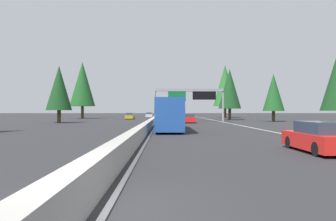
# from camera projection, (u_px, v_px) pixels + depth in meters

# --- Properties ---
(ground_plane) EXTENTS (320.00, 320.00, 0.00)m
(ground_plane) POSITION_uv_depth(u_px,v_px,m) (158.00, 119.00, 65.87)
(ground_plane) COLOR #262628
(median_barrier) EXTENTS (180.00, 0.56, 0.90)m
(median_barrier) POSITION_uv_depth(u_px,v_px,m) (159.00, 116.00, 85.87)
(median_barrier) COLOR #9E9B93
(median_barrier) RESTS_ON ground
(shoulder_stripe_right) EXTENTS (160.00, 0.16, 0.01)m
(shoulder_stripe_right) POSITION_uv_depth(u_px,v_px,m) (204.00, 118.00, 76.01)
(shoulder_stripe_right) COLOR silver
(shoulder_stripe_right) RESTS_ON ground
(shoulder_stripe_median) EXTENTS (160.00, 0.16, 0.01)m
(shoulder_stripe_median) POSITION_uv_depth(u_px,v_px,m) (160.00, 118.00, 75.88)
(shoulder_stripe_median) COLOR silver
(shoulder_stripe_median) RESTS_ON ground
(sign_gantry_overhead) EXTENTS (0.50, 12.68, 5.94)m
(sign_gantry_overhead) POSITION_uv_depth(u_px,v_px,m) (190.00, 95.00, 53.11)
(sign_gantry_overhead) COLOR gray
(sign_gantry_overhead) RESTS_ON ground
(sedan_far_right) EXTENTS (4.40, 1.80, 1.47)m
(sedan_far_right) POSITION_uv_depth(u_px,v_px,m) (319.00, 138.00, 14.15)
(sedan_far_right) COLOR red
(sedan_far_right) RESTS_ON ground
(bus_distant_b) EXTENTS (11.50, 2.55, 3.10)m
(bus_distant_b) POSITION_uv_depth(u_px,v_px,m) (169.00, 113.00, 29.72)
(bus_distant_b) COLOR #1E4793
(bus_distant_b) RESTS_ON ground
(sedan_near_center) EXTENTS (4.40, 1.80, 1.47)m
(sedan_near_center) POSITION_uv_depth(u_px,v_px,m) (189.00, 119.00, 47.68)
(sedan_near_center) COLOR red
(sedan_near_center) RESTS_ON ground
(pickup_mid_left) EXTENTS (5.60, 2.00, 1.86)m
(pickup_mid_left) POSITION_uv_depth(u_px,v_px,m) (176.00, 113.00, 108.01)
(pickup_mid_left) COLOR white
(pickup_mid_left) RESTS_ON ground
(box_truck_mid_right) EXTENTS (8.50, 2.40, 2.95)m
(box_truck_mid_right) POSITION_uv_depth(u_px,v_px,m) (178.00, 112.00, 83.64)
(box_truck_mid_right) COLOR white
(box_truck_mid_right) RESTS_ON ground
(oncoming_near) EXTENTS (4.40, 1.80, 1.47)m
(oncoming_near) POSITION_uv_depth(u_px,v_px,m) (149.00, 115.00, 82.78)
(oncoming_near) COLOR silver
(oncoming_near) RESTS_ON ground
(oncoming_far) EXTENTS (4.40, 1.80, 1.47)m
(oncoming_far) POSITION_uv_depth(u_px,v_px,m) (130.00, 116.00, 67.93)
(oncoming_far) COLOR #AD931E
(oncoming_far) RESTS_ON ground
(conifer_right_near) EXTENTS (3.81, 3.81, 8.67)m
(conifer_right_near) POSITION_uv_depth(u_px,v_px,m) (273.00, 93.00, 53.35)
(conifer_right_near) COLOR #4C3823
(conifer_right_near) RESTS_ON ground
(conifer_right_mid) EXTENTS (4.87, 4.87, 11.06)m
(conifer_right_mid) POSITION_uv_depth(u_px,v_px,m) (230.00, 89.00, 64.12)
(conifer_right_mid) COLOR #4C3823
(conifer_right_mid) RESTS_ON ground
(conifer_right_far) EXTENTS (6.55, 6.55, 14.89)m
(conifer_right_far) POSITION_uv_depth(u_px,v_px,m) (225.00, 85.00, 82.79)
(conifer_right_far) COLOR #4C3823
(conifer_right_far) RESTS_ON ground
(conifer_left_near) EXTENTS (4.08, 4.08, 9.28)m
(conifer_left_near) POSITION_uv_depth(u_px,v_px,m) (59.00, 88.00, 47.83)
(conifer_left_near) COLOR #4C3823
(conifer_left_near) RESTS_ON ground
(conifer_left_mid) EXTENTS (6.25, 6.25, 14.19)m
(conifer_left_mid) POSITION_uv_depth(u_px,v_px,m) (82.00, 84.00, 73.74)
(conifer_left_mid) COLOR #4C3823
(conifer_left_mid) RESTS_ON ground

